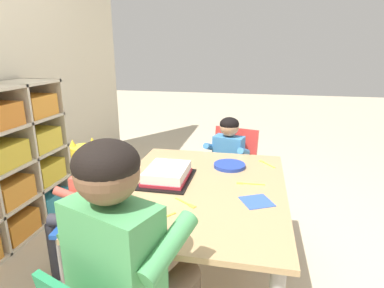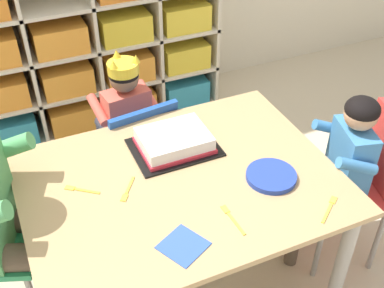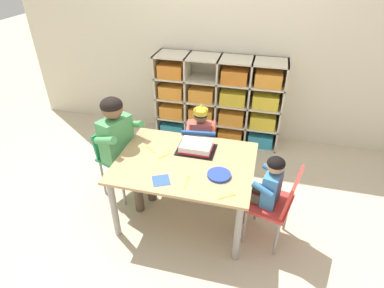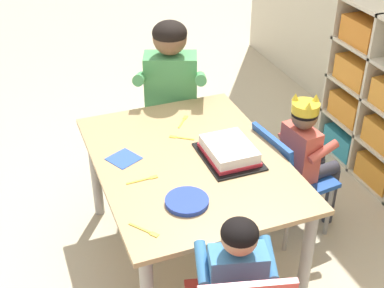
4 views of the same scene
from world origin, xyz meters
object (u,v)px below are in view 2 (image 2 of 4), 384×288
activity_table (181,197)px  guest_at_table_side (338,161)px  classroom_chair_guest_side (358,177)px  classroom_chair_blue (136,145)px  child_with_crown (124,111)px  fork_scattered_mid_table (232,218)px  birthday_cake_on_tray (174,142)px  fork_at_table_front_edge (127,191)px  fork_beside_plate_stack (80,190)px  fork_near_child_seat (330,208)px  paper_plate_stack (271,176)px

activity_table → guest_at_table_side: size_ratio=1.38×
classroom_chair_guest_side → activity_table: bearing=-82.5°
classroom_chair_blue → child_with_crown: bearing=-90.6°
fork_scattered_mid_table → classroom_chair_guest_side: bearing=99.5°
birthday_cake_on_tray → fork_at_table_front_edge: 0.29m
fork_at_table_front_edge → activity_table: bearing=-61.8°
child_with_crown → classroom_chair_guest_side: 1.10m
child_with_crown → fork_beside_plate_stack: child_with_crown is taller
child_with_crown → classroom_chair_guest_side: (0.79, -0.76, -0.09)m
fork_near_child_seat → fork_scattered_mid_table: bearing=-52.8°
guest_at_table_side → birthday_cake_on_tray: bearing=-97.5°
activity_table → fork_near_child_seat: 0.54m
classroom_chair_blue → guest_at_table_side: size_ratio=0.79×
paper_plate_stack → fork_at_table_front_edge: bearing=163.6°
classroom_chair_guest_side → fork_at_table_front_edge: 1.00m
child_with_crown → fork_scattered_mid_table: size_ratio=5.62×
activity_table → fork_at_table_front_edge: bearing=173.2°
birthday_cake_on_tray → paper_plate_stack: birthday_cake_on_tray is taller
paper_plate_stack → activity_table: bearing=157.8°
fork_at_table_front_edge → birthday_cake_on_tray: bearing=-22.0°
activity_table → fork_beside_plate_stack: fork_beside_plate_stack is taller
child_with_crown → paper_plate_stack: bearing=105.3°
classroom_chair_guest_side → child_with_crown: bearing=-119.2°
birthday_cake_on_tray → paper_plate_stack: 0.40m
birthday_cake_on_tray → fork_near_child_seat: (0.36, -0.52, -0.03)m
activity_table → birthday_cake_on_tray: 0.22m
child_with_crown → fork_near_child_seat: size_ratio=6.79×
child_with_crown → birthday_cake_on_tray: 0.50m
classroom_chair_blue → fork_beside_plate_stack: 0.61m
activity_table → child_with_crown: child_with_crown is taller
birthday_cake_on_tray → fork_beside_plate_stack: size_ratio=2.92×
birthday_cake_on_tray → paper_plate_stack: bearing=-50.1°
classroom_chair_guest_side → guest_at_table_side: bearing=-90.0°
birthday_cake_on_tray → fork_scattered_mid_table: size_ratio=2.27×
guest_at_table_side → birthday_cake_on_tray: (-0.62, 0.25, 0.11)m
guest_at_table_side → fork_near_child_seat: (-0.26, -0.27, 0.09)m
classroom_chair_guest_side → paper_plate_stack: 0.51m
classroom_chair_guest_side → birthday_cake_on_tray: 0.81m
guest_at_table_side → classroom_chair_blue: bearing=-117.9°
child_with_crown → birthday_cake_on_tray: (0.07, -0.48, 0.13)m
classroom_chair_guest_side → guest_at_table_side: guest_at_table_side is taller
activity_table → fork_at_table_front_edge: size_ratio=9.97×
classroom_chair_blue → fork_scattered_mid_table: size_ratio=4.43×
paper_plate_stack → fork_beside_plate_stack: 0.69m
child_with_crown → fork_scattered_mid_table: 0.92m
fork_at_table_front_edge → fork_scattered_mid_table: same height
paper_plate_stack → fork_near_child_seat: 0.24m
classroom_chair_guest_side → classroom_chair_blue: bearing=-115.0°
classroom_chair_guest_side → paper_plate_stack: classroom_chair_guest_side is taller
child_with_crown → birthday_cake_on_tray: bearing=90.9°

